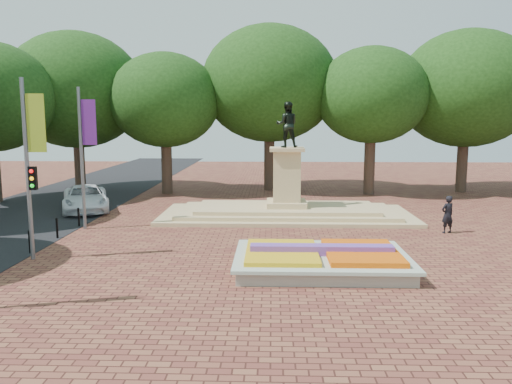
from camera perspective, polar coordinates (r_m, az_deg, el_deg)
The scene contains 8 objects.
ground at distance 20.48m, azimuth 4.10°, elevation -7.12°, with size 90.00×90.00×0.00m, color brown.
flower_bed at distance 18.53m, azimuth 7.56°, elevation -7.63°, with size 6.30×4.30×0.91m.
monument at distance 28.11m, azimuth 3.49°, elevation -1.05°, with size 14.00×6.00×6.40m.
tree_row_back at distance 37.88m, azimuth 6.73°, elevation 10.10°, with size 44.80×8.80×10.43m.
banner_poles at distance 20.68m, azimuth -24.79°, elevation 3.20°, with size 0.88×11.17×7.00m.
bollard_row at distance 21.31m, azimuth -25.99°, elevation -5.89°, with size 0.12×13.12×0.98m.
van at distance 31.58m, azimuth -18.91°, elevation -0.68°, with size 2.51×5.45×1.52m, color white.
pedestrian at distance 25.72m, azimuth 21.04°, elevation -2.41°, with size 0.66×0.44×1.82m, color black.
Camera 1 is at (-0.82, -19.73, 5.43)m, focal length 35.00 mm.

